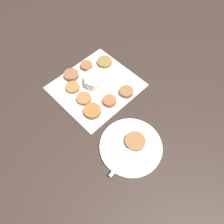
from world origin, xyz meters
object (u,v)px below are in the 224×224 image
fork (130,152)px  serving_plate (131,146)px  fritter_on_plate (136,140)px  sauce_bowl (96,81)px

fork → serving_plate: bearing=-136.6°
fritter_on_plate → sauce_bowl: bearing=-94.3°
fritter_on_plate → fork: fritter_on_plate is taller
sauce_bowl → serving_plate: 0.33m
fritter_on_plate → serving_plate: bearing=7.1°
sauce_bowl → fork: sauce_bowl is taller
serving_plate → fork: 0.03m
serving_plate → fork: size_ratio=1.28×
sauce_bowl → fork: size_ratio=0.60×
serving_plate → fritter_on_plate: size_ratio=3.05×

